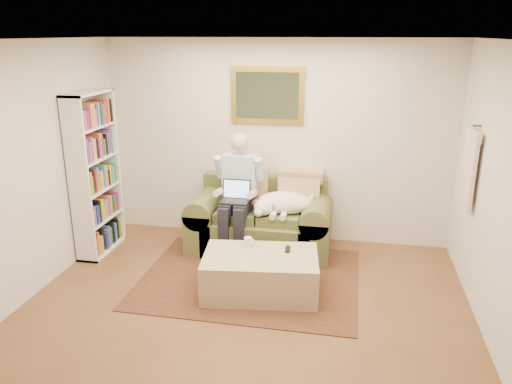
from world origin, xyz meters
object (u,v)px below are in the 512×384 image
(bookshelf, at_px, (95,174))
(coffee_mug, at_px, (248,242))
(ottoman, at_px, (260,274))
(sofa, at_px, (260,226))
(seated_man, at_px, (237,196))
(sleeping_dog, at_px, (285,203))
(laptop, at_px, (236,195))

(bookshelf, bearing_deg, coffee_mug, -13.83)
(ottoman, bearing_deg, sofa, 100.65)
(seated_man, distance_m, sleeping_dog, 0.59)
(seated_man, xyz_separation_m, laptop, (0.00, -0.07, 0.04))
(coffee_mug, distance_m, bookshelf, 2.14)
(ottoman, bearing_deg, sleeping_dog, 84.20)
(laptop, bearing_deg, ottoman, -61.96)
(seated_man, height_order, laptop, seated_man)
(coffee_mug, bearing_deg, laptop, 113.44)
(seated_man, relative_size, bookshelf, 0.74)
(sofa, height_order, bookshelf, bookshelf)
(sofa, bearing_deg, laptop, -138.98)
(seated_man, bearing_deg, laptop, -90.00)
(sleeping_dog, relative_size, coffee_mug, 7.26)
(seated_man, distance_m, coffee_mug, 0.85)
(sofa, height_order, laptop, laptop)
(sofa, distance_m, ottoman, 1.15)
(sofa, distance_m, coffee_mug, 0.94)
(coffee_mug, bearing_deg, seated_man, 111.52)
(sleeping_dog, bearing_deg, bookshelf, -171.81)
(laptop, relative_size, ottoman, 0.29)
(laptop, relative_size, sleeping_dog, 0.47)
(seated_man, height_order, bookshelf, bookshelf)
(ottoman, xyz_separation_m, coffee_mug, (-0.18, 0.21, 0.27))
(sleeping_dog, bearing_deg, seated_man, -172.87)
(sofa, distance_m, laptop, 0.59)
(laptop, bearing_deg, sofa, 41.02)
(ottoman, height_order, bookshelf, bookshelf)
(sofa, distance_m, sleeping_dog, 0.49)
(seated_man, xyz_separation_m, sleeping_dog, (0.58, 0.07, -0.07))
(seated_man, xyz_separation_m, ottoman, (0.48, -0.96, -0.52))
(sofa, height_order, coffee_mug, sofa)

